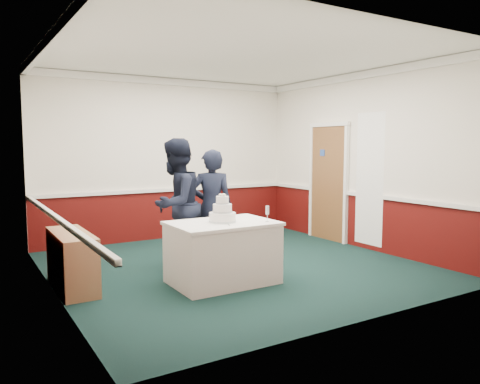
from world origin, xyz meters
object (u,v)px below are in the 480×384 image
person_man (176,205)px  person_woman (212,207)px  champagne_flute (267,211)px  wedding_cake (222,213)px  cake_table (223,252)px  sideboard (72,261)px  cake_knife (228,224)px

person_man → person_woman: person_man is taller
champagne_flute → person_woman: (-0.18, 1.19, -0.08)m
wedding_cake → cake_table: bearing=-90.0°
sideboard → cake_knife: (1.67, -0.94, 0.44)m
wedding_cake → person_woman: 0.97m
sideboard → wedding_cake: wedding_cake is taller
champagne_flute → sideboard: bearing=155.2°
cake_knife → champagne_flute: (0.53, -0.08, 0.14)m
cake_knife → person_woman: person_woman is taller
sideboard → cake_table: (1.70, -0.74, 0.05)m
champagne_flute → person_man: size_ratio=0.11×
cake_table → person_woman: (0.32, 0.91, 0.45)m
sideboard → cake_knife: size_ratio=5.45×
sideboard → person_man: size_ratio=0.65×
cake_table → person_man: bearing=105.3°
sideboard → person_man: bearing=6.4°
cake_table → person_woman: person_woman is taller
champagne_flute → person_woman: size_ratio=0.12×
cake_table → champagne_flute: bearing=-29.2°
champagne_flute → person_man: person_man is taller
wedding_cake → person_man: 0.94m
wedding_cake → champagne_flute: bearing=-29.2°
sideboard → cake_table: 1.86m
wedding_cake → champagne_flute: (0.50, -0.28, 0.03)m
cake_table → wedding_cake: bearing=90.0°
person_man → wedding_cake: bearing=68.7°
wedding_cake → person_man: size_ratio=0.20×
person_man → champagne_flute: bearing=85.6°
cake_table → champagne_flute: (0.50, -0.28, 0.53)m
cake_table → person_man: size_ratio=0.71×
cake_table → person_man: (-0.25, 0.90, 0.53)m
cake_knife → sideboard: bearing=170.7°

